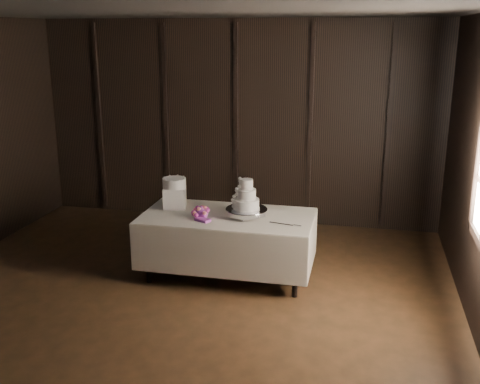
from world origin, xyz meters
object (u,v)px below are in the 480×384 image
object	(u,v)px
cake_stand	(246,213)
wedding_cake	(244,197)
bouquet	(201,213)
small_cake	(174,183)
box_pedestal	(175,197)
display_table	(228,243)

from	to	relation	value
cake_stand	wedding_cake	size ratio (longest dim) A/B	1.38
wedding_cake	cake_stand	bearing A→B (deg)	25.77
bouquet	small_cake	world-z (taller)	small_cake
bouquet	box_pedestal	size ratio (longest dim) A/B	1.45
bouquet	box_pedestal	distance (m)	0.53
cake_stand	wedding_cake	xyz separation A→B (m)	(-0.03, -0.01, 0.18)
display_table	wedding_cake	size ratio (longest dim) A/B	5.68
small_cake	wedding_cake	bearing A→B (deg)	-10.62
cake_stand	small_cake	bearing A→B (deg)	170.56
bouquet	small_cake	size ratio (longest dim) A/B	1.34
cake_stand	box_pedestal	world-z (taller)	box_pedestal
bouquet	box_pedestal	world-z (taller)	box_pedestal
display_table	bouquet	distance (m)	0.51
box_pedestal	cake_stand	bearing A→B (deg)	-9.44
display_table	wedding_cake	xyz separation A→B (m)	(0.20, -0.00, 0.57)
cake_stand	box_pedestal	distance (m)	0.93
display_table	box_pedestal	distance (m)	0.85
display_table	wedding_cake	bearing A→B (deg)	-0.16
cake_stand	bouquet	size ratio (longest dim) A/B	1.29
cake_stand	bouquet	xyz separation A→B (m)	(-0.49, -0.16, 0.01)
display_table	small_cake	distance (m)	0.97
wedding_cake	bouquet	xyz separation A→B (m)	(-0.47, -0.15, -0.17)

